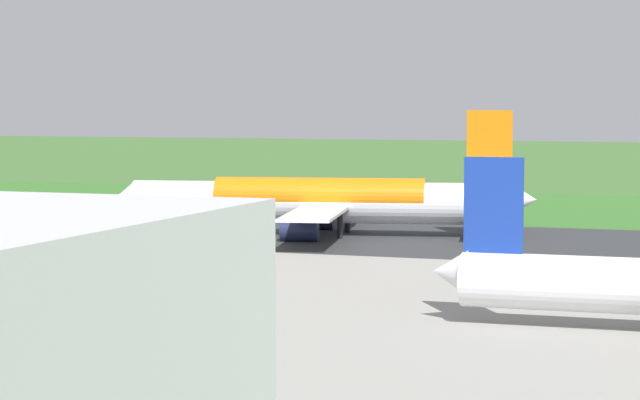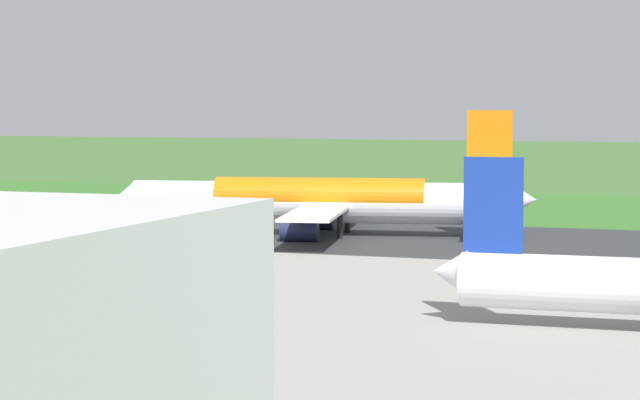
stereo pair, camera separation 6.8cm
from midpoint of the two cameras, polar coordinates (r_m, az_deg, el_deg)
name	(u,v)px [view 1 (the left image)]	position (r m, az deg, el deg)	size (l,w,h in m)	color
ground_plane	(259,233)	(169.91, -2.66, -1.44)	(800.00, 800.00, 0.00)	#3D662D
runway_asphalt	(259,233)	(169.91, -2.66, -1.43)	(600.00, 39.42, 0.06)	#2D3033
grass_verge_foreground	(363,207)	(211.04, 1.86, -0.32)	(600.00, 80.00, 0.04)	#346B27
airliner_main	(323,201)	(166.51, 0.12, -0.05)	(53.75, 44.29, 15.88)	white
service_truck_baggage	(12,249)	(143.18, -13.14, -2.06)	(3.63, 6.18, 2.65)	gold
no_stopping_sign	(327,196)	(215.92, 0.27, 0.18)	(0.60, 0.10, 2.51)	slate
traffic_cone_orange	(282,206)	(211.41, -1.67, -0.24)	(0.40, 0.40, 0.55)	orange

